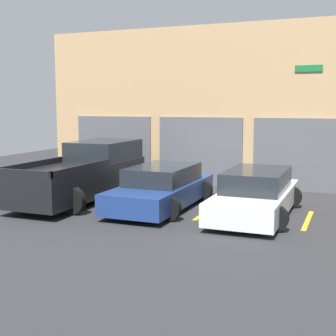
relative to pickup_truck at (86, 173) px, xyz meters
name	(u,v)px	position (x,y,z in m)	size (l,w,h in m)	color
ground_plane	(176,200)	(2.73, 0.92, -0.83)	(28.00, 28.00, 0.00)	#2D2D30
shophouse_building	(208,108)	(2.73, 4.20, 2.02)	(13.04, 0.68, 5.83)	tan
pickup_truck	(86,173)	(0.00, 0.00, 0.00)	(2.39, 5.52, 1.77)	black
sedan_white	(256,194)	(5.47, -0.27, -0.25)	(2.12, 4.53, 1.24)	white
sedan_side	(162,188)	(2.73, -0.27, -0.25)	(2.20, 4.53, 1.22)	navy
parking_stripe_far_left	(45,197)	(-1.37, -0.30, -0.83)	(0.12, 2.20, 0.01)	gold
parking_stripe_left	(120,204)	(1.37, -0.30, -0.83)	(0.12, 2.20, 0.01)	gold
parking_stripe_centre	(207,211)	(4.10, -0.30, -0.83)	(0.12, 2.20, 0.01)	gold
parking_stripe_right	(308,220)	(6.84, -0.30, -0.83)	(0.12, 2.20, 0.01)	gold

